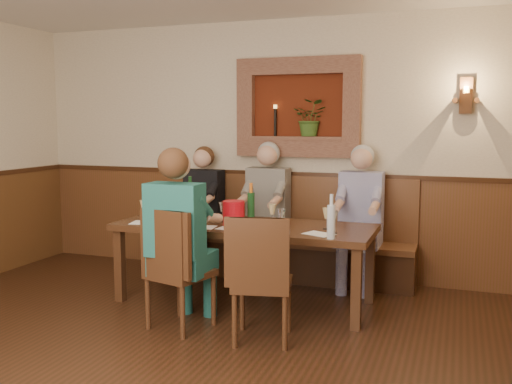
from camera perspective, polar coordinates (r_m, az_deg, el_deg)
room_shell at (r=3.57m, az=-12.08°, el=9.91°), size 6.04×6.04×2.82m
wainscoting at (r=3.74m, az=-11.55°, el=-10.42°), size 6.02×6.02×1.15m
wall_niche at (r=6.20m, az=4.54°, el=8.02°), size 1.36×0.30×1.06m
wall_sconce at (r=5.97m, az=20.26°, el=8.96°), size 0.25×0.20×0.35m
dining_table at (r=5.33m, az=-1.20°, el=-4.02°), size 2.40×0.90×0.75m
bench at (r=6.28m, az=1.91°, el=-5.57°), size 3.00×0.45×1.11m
chair_near_left at (r=4.81m, az=-7.71°, el=-9.98°), size 0.55×0.55×1.01m
chair_near_right at (r=4.50m, az=0.63°, el=-11.18°), size 0.53×0.53×1.00m
person_bench_left at (r=6.43m, az=-5.52°, el=-2.91°), size 0.42×0.51×1.42m
person_bench_mid at (r=6.14m, az=0.95°, el=-3.09°), size 0.45×0.55×1.48m
person_bench_right at (r=5.90m, az=10.28°, el=-3.70°), size 0.44×0.54×1.47m
person_chair_front at (r=4.76m, az=-7.52°, el=-6.08°), size 0.45×0.55×1.50m
spittoon_bucket at (r=5.22m, az=-2.25°, el=-2.15°), size 0.21×0.21×0.23m
wine_bottle_green_a at (r=5.31m, az=-0.51°, el=-1.53°), size 0.08×0.08×0.38m
wine_bottle_green_b at (r=5.60m, az=-6.58°, el=-0.93°), size 0.10×0.10×0.42m
water_bottle at (r=4.68m, az=7.53°, el=-2.87°), size 0.08×0.08×0.37m
tasting_sheet_a at (r=5.49m, az=-10.85°, el=-3.02°), size 0.33×0.27×0.00m
tasting_sheet_b at (r=5.10m, az=-2.20°, el=-3.67°), size 0.31×0.24×0.00m
tasting_sheet_c at (r=4.88m, az=6.32°, el=-4.19°), size 0.30×0.26×0.00m
tasting_sheet_d at (r=5.19m, az=-5.58°, el=-3.50°), size 0.29×0.22×0.00m
wine_glass_0 at (r=5.18m, az=-2.69°, el=-2.44°), size 0.08×0.08×0.19m
wine_glass_1 at (r=5.09m, az=7.07°, el=-2.65°), size 0.08×0.08×0.19m
wine_glass_2 at (r=5.29m, az=1.63°, el=-2.24°), size 0.08×0.08×0.19m
wine_glass_3 at (r=5.44m, az=-3.34°, el=-1.98°), size 0.08×0.08×0.19m
wine_glass_4 at (r=5.66m, az=-11.17°, el=-1.75°), size 0.08×0.08×0.19m
wine_glass_5 at (r=4.93m, az=7.76°, el=-2.98°), size 0.08×0.08×0.19m
wine_glass_6 at (r=5.38m, az=-7.89°, el=-2.15°), size 0.08×0.08×0.19m
wine_glass_7 at (r=5.00m, az=2.56°, el=-2.80°), size 0.08×0.08×0.19m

